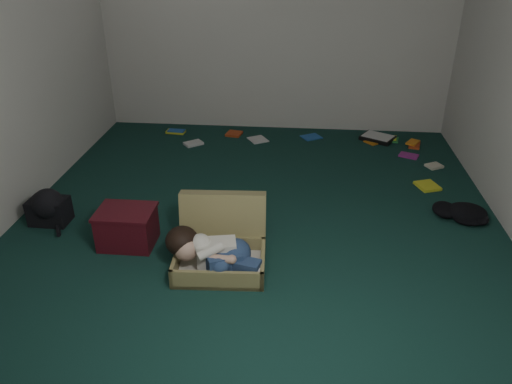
# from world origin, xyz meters

# --- Properties ---
(floor) EXTENTS (4.50, 4.50, 0.00)m
(floor) POSITION_xyz_m (0.00, 0.00, 0.00)
(floor) COLOR #11302A
(floor) RESTS_ON ground
(wall_back) EXTENTS (4.50, 0.00, 4.50)m
(wall_back) POSITION_xyz_m (0.00, 2.25, 1.30)
(wall_back) COLOR silver
(wall_back) RESTS_ON ground
(wall_front) EXTENTS (4.50, 0.00, 4.50)m
(wall_front) POSITION_xyz_m (0.00, -2.25, 1.30)
(wall_front) COLOR silver
(wall_front) RESTS_ON ground
(suitcase) EXTENTS (0.67, 0.65, 0.47)m
(suitcase) POSITION_xyz_m (-0.21, -0.58, 0.14)
(suitcase) COLOR olive
(suitcase) RESTS_ON floor
(person) EXTENTS (0.69, 0.33, 0.29)m
(person) POSITION_xyz_m (-0.25, -0.74, 0.18)
(person) COLOR silver
(person) RESTS_ON suitcase
(maroon_bin) EXTENTS (0.43, 0.34, 0.29)m
(maroon_bin) POSITION_xyz_m (-0.96, -0.43, 0.15)
(maroon_bin) COLOR #450E16
(maroon_bin) RESTS_ON floor
(backpack) EXTENTS (0.39, 0.32, 0.23)m
(backpack) POSITION_xyz_m (-1.70, -0.18, 0.11)
(backpack) COLOR black
(backpack) RESTS_ON floor
(clothing_pile) EXTENTS (0.49, 0.44, 0.13)m
(clothing_pile) POSITION_xyz_m (1.70, 0.20, 0.07)
(clothing_pile) COLOR black
(clothing_pile) RESTS_ON floor
(paper_tray) EXTENTS (0.44, 0.41, 0.05)m
(paper_tray) POSITION_xyz_m (1.22, 1.95, 0.02)
(paper_tray) COLOR black
(paper_tray) RESTS_ON floor
(book_scatter) EXTENTS (3.04, 1.41, 0.02)m
(book_scatter) POSITION_xyz_m (0.60, 1.67, 0.01)
(book_scatter) COLOR yellow
(book_scatter) RESTS_ON floor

